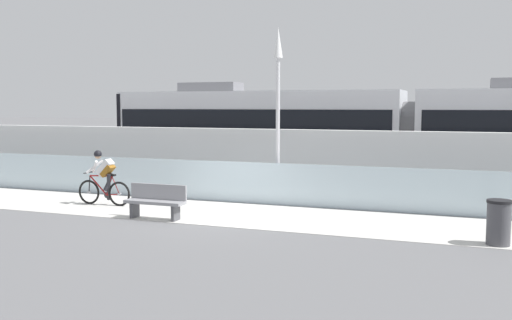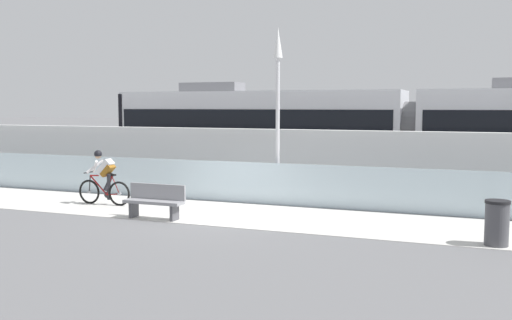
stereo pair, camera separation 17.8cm
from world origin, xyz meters
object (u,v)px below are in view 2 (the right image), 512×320
at_px(cyclist_on_bike, 104,178).
at_px(bench, 155,200).
at_px(tram, 411,135).
at_px(lamp_post_antenna, 278,93).
at_px(trash_bin, 497,223).

distance_m(cyclist_on_bike, bench, 2.81).
bearing_deg(bench, tram, 55.94).
height_order(tram, lamp_post_antenna, lamp_post_antenna).
relative_size(lamp_post_antenna, trash_bin, 5.42).
distance_m(cyclist_on_bike, trash_bin, 10.69).
xyz_separation_m(cyclist_on_bike, lamp_post_antenna, (4.64, 2.15, 2.51)).
relative_size(tram, lamp_post_antenna, 4.34).
height_order(tram, bench, tram).
relative_size(lamp_post_antenna, bench, 3.25).
height_order(tram, cyclist_on_bike, tram).
bearing_deg(tram, bench, -124.06).
bearing_deg(lamp_post_antenna, trash_bin, -29.64).
xyz_separation_m(lamp_post_antenna, bench, (-2.15, -3.44, -2.81)).
xyz_separation_m(tram, cyclist_on_bike, (-7.98, -6.85, -1.11)).
bearing_deg(bench, trash_bin, 0.25).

